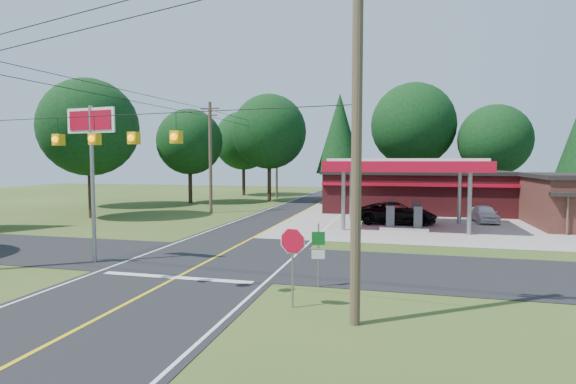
% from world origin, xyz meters
% --- Properties ---
extents(ground, '(120.00, 120.00, 0.00)m').
position_xyz_m(ground, '(0.00, 0.00, 0.00)').
color(ground, '#2F4A1A').
rests_on(ground, ground).
extents(main_highway, '(8.00, 120.00, 0.02)m').
position_xyz_m(main_highway, '(0.00, 0.00, 0.01)').
color(main_highway, black).
rests_on(main_highway, ground).
extents(cross_road, '(70.00, 7.00, 0.02)m').
position_xyz_m(cross_road, '(0.00, 0.00, 0.01)').
color(cross_road, black).
rests_on(cross_road, ground).
extents(lane_center_yellow, '(0.15, 110.00, 0.00)m').
position_xyz_m(lane_center_yellow, '(0.00, 0.00, 0.03)').
color(lane_center_yellow, yellow).
rests_on(lane_center_yellow, main_highway).
extents(gas_canopy, '(10.60, 7.40, 4.88)m').
position_xyz_m(gas_canopy, '(9.00, 13.00, 4.27)').
color(gas_canopy, gray).
rests_on(gas_canopy, ground).
extents(convenience_store, '(16.40, 7.55, 3.80)m').
position_xyz_m(convenience_store, '(10.00, 22.98, 1.92)').
color(convenience_store, maroon).
rests_on(convenience_store, ground).
extents(utility_pole_near_right, '(1.80, 0.30, 11.50)m').
position_xyz_m(utility_pole_near_right, '(7.50, -7.00, 5.96)').
color(utility_pole_near_right, '#473828').
rests_on(utility_pole_near_right, ground).
extents(utility_pole_far_left, '(1.80, 0.30, 10.00)m').
position_xyz_m(utility_pole_far_left, '(-8.00, 18.00, 5.20)').
color(utility_pole_far_left, '#473828').
rests_on(utility_pole_far_left, ground).
extents(utility_pole_north, '(0.30, 0.30, 9.50)m').
position_xyz_m(utility_pole_north, '(-6.50, 35.00, 4.75)').
color(utility_pole_north, '#473828').
rests_on(utility_pole_north, ground).
extents(overhead_beacons, '(17.04, 2.04, 1.03)m').
position_xyz_m(overhead_beacons, '(-1.00, -6.00, 6.21)').
color(overhead_beacons, black).
rests_on(overhead_beacons, ground).
extents(treeline_backdrop, '(70.27, 51.59, 13.30)m').
position_xyz_m(treeline_backdrop, '(0.82, 24.01, 7.49)').
color(treeline_backdrop, '#332316').
rests_on(treeline_backdrop, ground).
extents(suv_car, '(5.78, 5.78, 1.60)m').
position_xyz_m(suv_car, '(8.50, 14.50, 0.80)').
color(suv_car, black).
rests_on(suv_car, ground).
extents(sedan_car, '(4.16, 4.16, 1.33)m').
position_xyz_m(sedan_car, '(15.03, 17.00, 0.67)').
color(sedan_car, white).
rests_on(sedan_car, ground).
extents(big_stop_sign, '(2.68, 0.40, 7.23)m').
position_xyz_m(big_stop_sign, '(-5.00, -2.01, 5.41)').
color(big_stop_sign, gray).
rests_on(big_stop_sign, ground).
extents(octagonal_stop_sign, '(0.89, 0.24, 2.63)m').
position_xyz_m(octagonal_stop_sign, '(5.41, -6.01, 1.97)').
color(octagonal_stop_sign, gray).
rests_on(octagonal_stop_sign, ground).
extents(route_sign_post, '(0.49, 0.14, 2.41)m').
position_xyz_m(route_sign_post, '(5.80, -3.52, 1.44)').
color(route_sign_post, gray).
rests_on(route_sign_post, ground).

